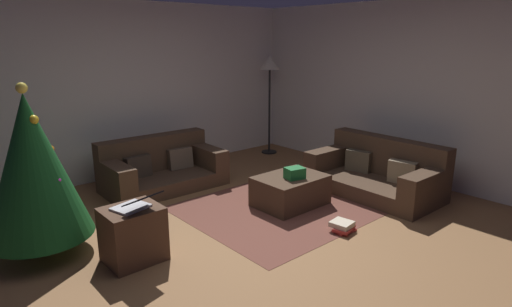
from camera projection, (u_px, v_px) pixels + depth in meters
ground_plane at (259, 244)px, 4.37m from camera, size 6.40×6.40×0.00m
rear_partition at (120, 91)px, 6.31m from camera, size 6.40×0.12×2.60m
corner_partition at (424, 93)px, 6.03m from camera, size 0.12×6.40×2.60m
couch_left at (161, 168)px, 6.02m from camera, size 1.66×0.92×0.70m
couch_right at (378, 173)px, 5.81m from camera, size 0.94×1.76×0.73m
ottoman at (290, 190)px, 5.36m from camera, size 0.86×0.63×0.38m
gift_box at (295, 173)px, 5.22m from camera, size 0.26×0.22×0.14m
tv_remote at (287, 173)px, 5.41m from camera, size 0.12×0.16×0.02m
christmas_tree at (33, 167)px, 3.94m from camera, size 0.97×0.97×1.68m
side_table at (133, 234)px, 3.99m from camera, size 0.52×0.44×0.53m
laptop at (135, 204)px, 3.87m from camera, size 0.40×0.48×0.19m
book_stack at (343, 226)px, 4.64m from camera, size 0.30×0.27×0.11m
corner_lamp at (270, 70)px, 7.50m from camera, size 0.36×0.36×1.77m
area_rug at (290, 204)px, 5.41m from camera, size 2.60×2.00×0.01m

